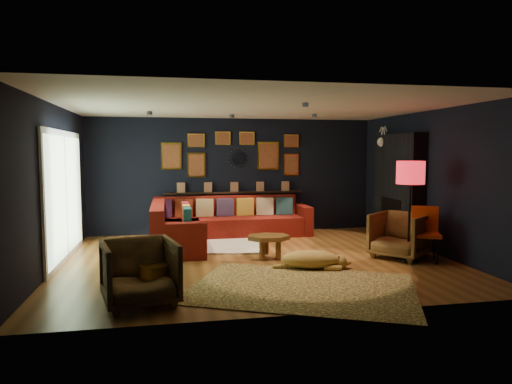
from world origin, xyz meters
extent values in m
plane|color=#925C2B|center=(0.00, 0.00, 0.00)|extent=(6.50, 6.50, 0.00)
plane|color=black|center=(0.00, 2.75, 1.30)|extent=(6.50, 0.00, 6.50)
plane|color=black|center=(0.00, -2.75, 1.30)|extent=(6.50, 0.00, 6.50)
plane|color=black|center=(-3.25, 0.00, 1.30)|extent=(0.00, 5.50, 5.50)
plane|color=black|center=(3.25, 0.00, 1.30)|extent=(0.00, 5.50, 5.50)
plane|color=beige|center=(0.00, 0.00, 2.60)|extent=(6.50, 6.50, 0.00)
cube|color=maroon|center=(-0.20, 2.25, 0.21)|extent=(3.20, 0.95, 0.42)
cube|color=maroon|center=(-0.20, 2.60, 0.63)|extent=(3.20, 0.24, 0.46)
cube|color=maroon|center=(1.50, 2.25, 0.32)|extent=(0.22, 0.95, 0.64)
cube|color=maroon|center=(-1.32, 1.15, 0.21)|extent=(0.95, 2.20, 0.42)
cube|color=maroon|center=(-1.68, 1.15, 0.63)|extent=(0.24, 2.20, 0.46)
cube|color=maroon|center=(-1.32, 0.15, 0.32)|extent=(0.95, 0.22, 0.64)
cube|color=#482351|center=(-1.60, 2.40, 0.62)|extent=(0.38, 0.14, 0.38)
cube|color=maroon|center=(-1.15, 2.40, 0.62)|extent=(0.38, 0.14, 0.38)
cube|color=tan|center=(-0.70, 2.40, 0.62)|extent=(0.38, 0.14, 0.38)
cube|color=#3D3151|center=(-0.25, 2.40, 0.62)|extent=(0.38, 0.14, 0.38)
cube|color=gold|center=(0.20, 2.40, 0.62)|extent=(0.38, 0.14, 0.38)
cube|color=#B8B28D|center=(0.65, 2.40, 0.62)|extent=(0.38, 0.14, 0.38)
cube|color=#234952|center=(1.10, 2.40, 0.62)|extent=(0.38, 0.14, 0.38)
cube|color=maroon|center=(-1.15, 1.85, 0.62)|extent=(0.14, 0.38, 0.38)
cube|color=#AF7425|center=(-1.15, 1.35, 0.62)|extent=(0.14, 0.38, 0.38)
cube|color=#16565A|center=(-1.15, 0.85, 0.62)|extent=(0.14, 0.38, 0.38)
cube|color=black|center=(0.00, 2.68, 0.92)|extent=(3.20, 0.12, 0.04)
cube|color=gold|center=(-1.40, 2.72, 1.75)|extent=(0.45, 0.03, 0.60)
cube|color=brown|center=(-1.40, 2.70, 1.75)|extent=(0.38, 0.01, 0.51)
cube|color=gold|center=(-0.85, 2.72, 1.55)|extent=(0.40, 0.03, 0.55)
cube|color=brown|center=(-0.85, 2.70, 1.55)|extent=(0.34, 0.01, 0.47)
cube|color=gold|center=(-0.85, 2.72, 2.10)|extent=(0.38, 0.03, 0.30)
cube|color=brown|center=(-0.85, 2.70, 2.10)|extent=(0.32, 0.01, 0.25)
cube|color=gold|center=(0.80, 2.72, 1.75)|extent=(0.50, 0.03, 0.65)
cube|color=brown|center=(0.80, 2.70, 1.75)|extent=(0.42, 0.01, 0.55)
cube|color=gold|center=(1.35, 2.72, 1.55)|extent=(0.35, 0.03, 0.50)
cube|color=brown|center=(1.35, 2.70, 1.55)|extent=(0.30, 0.01, 0.42)
cube|color=gold|center=(1.35, 2.72, 2.10)|extent=(0.35, 0.03, 0.30)
cube|color=brown|center=(1.35, 2.70, 2.10)|extent=(0.30, 0.01, 0.25)
cube|color=gold|center=(-0.25, 2.72, 2.15)|extent=(0.35, 0.03, 0.30)
cube|color=brown|center=(-0.25, 2.70, 2.15)|extent=(0.30, 0.01, 0.25)
cube|color=gold|center=(0.30, 2.72, 2.15)|extent=(0.35, 0.03, 0.30)
cube|color=brown|center=(0.30, 2.70, 2.15)|extent=(0.30, 0.01, 0.25)
cylinder|color=silver|center=(0.10, 2.72, 1.70)|extent=(0.28, 0.03, 0.28)
cone|color=gold|center=(0.32, 2.72, 1.70)|extent=(0.03, 0.16, 0.03)
cone|color=gold|center=(0.30, 2.72, 1.78)|extent=(0.04, 0.16, 0.04)
cone|color=gold|center=(0.26, 2.72, 1.86)|extent=(0.04, 0.16, 0.04)
cone|color=gold|center=(0.18, 2.72, 1.90)|extent=(0.04, 0.16, 0.04)
cone|color=gold|center=(0.10, 2.72, 1.92)|extent=(0.03, 0.16, 0.03)
cone|color=gold|center=(0.02, 2.72, 1.90)|extent=(0.04, 0.16, 0.04)
cone|color=gold|center=(-0.06, 2.72, 1.86)|extent=(0.04, 0.16, 0.04)
cone|color=gold|center=(-0.10, 2.72, 1.78)|extent=(0.04, 0.16, 0.04)
cone|color=gold|center=(-0.12, 2.72, 1.70)|extent=(0.03, 0.16, 0.03)
cone|color=gold|center=(-0.10, 2.72, 1.62)|extent=(0.04, 0.16, 0.04)
cone|color=gold|center=(-0.06, 2.72, 1.54)|extent=(0.04, 0.16, 0.04)
cone|color=gold|center=(0.02, 2.72, 1.50)|extent=(0.04, 0.16, 0.04)
cone|color=gold|center=(0.10, 2.72, 1.48)|extent=(0.03, 0.16, 0.03)
cone|color=gold|center=(0.18, 2.72, 1.50)|extent=(0.04, 0.16, 0.04)
cone|color=gold|center=(0.26, 2.72, 1.54)|extent=(0.04, 0.16, 0.04)
cone|color=gold|center=(0.30, 2.72, 1.62)|extent=(0.04, 0.16, 0.04)
cube|color=black|center=(3.10, 0.90, 1.10)|extent=(0.30, 1.60, 2.20)
cube|color=black|center=(3.04, 0.90, 0.45)|extent=(0.20, 0.80, 0.90)
cone|color=white|center=(3.19, 1.40, 2.05)|extent=(0.35, 0.28, 0.28)
sphere|color=white|center=(2.97, 1.40, 2.05)|extent=(0.20, 0.20, 0.20)
cylinder|color=white|center=(2.99, 1.34, 2.22)|extent=(0.02, 0.10, 0.28)
cylinder|color=white|center=(2.99, 1.46, 2.22)|extent=(0.02, 0.10, 0.28)
cube|color=white|center=(-3.22, 0.60, 1.10)|extent=(0.04, 2.80, 2.20)
cube|color=#AFD6A3|center=(-3.20, 0.60, 1.10)|extent=(0.01, 2.60, 2.00)
cube|color=white|center=(-3.19, 0.60, 1.10)|extent=(0.02, 0.06, 2.00)
cylinder|color=black|center=(-1.80, 1.20, 2.56)|extent=(0.10, 0.10, 0.06)
cylinder|color=black|center=(-0.20, 1.60, 2.56)|extent=(0.10, 0.10, 0.06)
cylinder|color=black|center=(1.40, 1.20, 2.56)|extent=(0.10, 0.10, 0.06)
cylinder|color=black|center=(0.60, -0.80, 2.56)|extent=(0.10, 0.10, 0.06)
cube|color=white|center=(-0.80, 1.30, 0.02)|extent=(2.44, 1.94, 0.03)
cube|color=tan|center=(0.27, -1.80, 0.01)|extent=(3.56, 3.15, 0.02)
cylinder|color=brown|center=(0.06, -0.14, 0.18)|extent=(0.09, 0.09, 0.30)
cylinder|color=brown|center=(0.34, -0.14, 0.18)|extent=(0.09, 0.09, 0.30)
cylinder|color=brown|center=(0.20, 0.19, 0.18)|extent=(0.09, 0.09, 0.30)
cylinder|color=maroon|center=(-1.30, 0.84, 0.20)|extent=(0.50, 0.50, 0.33)
imported|color=#AA7436|center=(-1.84, -2.05, 0.43)|extent=(1.00, 0.96, 0.87)
imported|color=#AA7436|center=(2.45, -0.39, 0.44)|extent=(1.15, 1.16, 0.87)
cylinder|color=gold|center=(-1.67, -1.92, 0.23)|extent=(0.36, 0.36, 0.45)
cylinder|color=black|center=(2.54, -0.81, 0.23)|extent=(0.03, 0.03, 0.46)
cylinder|color=black|center=(2.84, -0.94, 0.23)|extent=(0.03, 0.03, 0.46)
cylinder|color=black|center=(2.66, -0.51, 0.23)|extent=(0.03, 0.03, 0.46)
cylinder|color=black|center=(2.96, -0.64, 0.23)|extent=(0.03, 0.03, 0.46)
cube|color=#DF4C13|center=(2.75, -0.73, 0.46)|extent=(0.57, 0.57, 0.06)
cube|color=#DF4C13|center=(2.82, -0.55, 0.70)|extent=(0.42, 0.22, 0.44)
cylinder|color=black|center=(2.50, -0.61, 0.02)|extent=(0.28, 0.28, 0.04)
cylinder|color=black|center=(2.50, -0.61, 0.72)|extent=(0.04, 0.04, 1.37)
cylinder|color=red|center=(2.50, -0.61, 1.50)|extent=(0.47, 0.47, 0.38)
camera|label=1|loc=(-1.49, -7.58, 1.84)|focal=32.00mm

